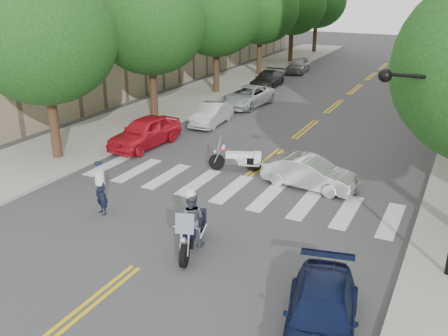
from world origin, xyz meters
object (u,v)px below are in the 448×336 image
Objects in this scene: motorcycle_parked at (240,159)px; officer_standing at (101,193)px; convertible at (310,173)px; sedan_blue at (321,315)px; motorcycle_police at (192,223)px.

officer_standing reaches higher than motorcycle_parked.
convertible is (3.31, -0.48, 0.10)m from motorcycle_parked.
sedan_blue is at bearing -166.15° from motorcycle_parked.
officer_standing is 0.38× the size of sedan_blue.
officer_standing reaches higher than convertible.
convertible is 0.92× the size of sedan_blue.
motorcycle_police reaches higher than sedan_blue.
sedan_blue is (6.30, -9.06, 0.07)m from motorcycle_parked.
officer_standing is at bearing 139.38° from convertible.
convertible is 9.09m from sedan_blue.
motorcycle_police is 4.21m from officer_standing.
motorcycle_police is at bearing 170.22° from convertible.
motorcycle_parked is 1.42× the size of officer_standing.
officer_standing is 8.18m from convertible.
officer_standing is (-4.15, 0.73, -0.12)m from motorcycle_police.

